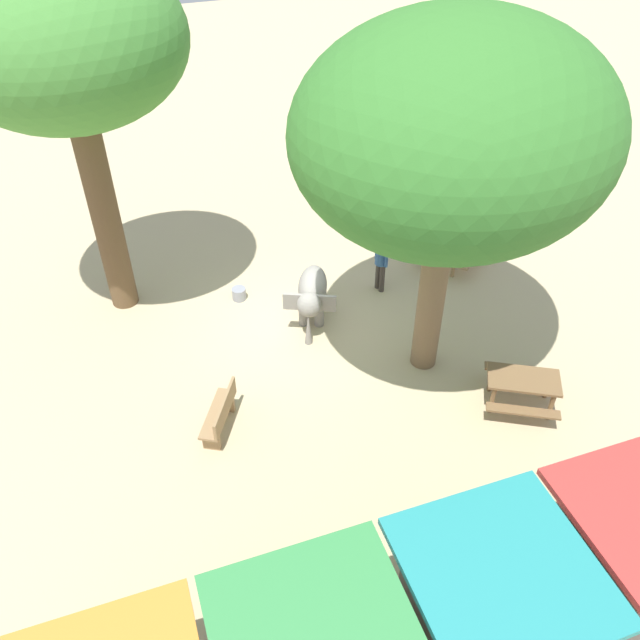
{
  "coord_description": "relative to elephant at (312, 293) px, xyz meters",
  "views": [
    {
      "loc": [
        3.63,
        11.85,
        10.58
      ],
      "look_at": [
        -0.22,
        0.83,
        0.8
      ],
      "focal_mm": 37.07,
      "sensor_mm": 36.0,
      "label": 1
    }
  ],
  "objects": [
    {
      "name": "shade_tree_main",
      "position": [
        -1.94,
        2.28,
        4.71
      ],
      "size": [
        6.06,
        5.55,
        7.72
      ],
      "color": "brown",
      "rests_on": "ground_plane"
    },
    {
      "name": "market_stall_red",
      "position": [
        -2.38,
        8.54,
        0.31
      ],
      "size": [
        2.5,
        2.5,
        2.52
      ],
      "color": "#59514C",
      "rests_on": "ground_plane"
    },
    {
      "name": "wooden_bench",
      "position": [
        2.91,
        2.77,
        -0.36
      ],
      "size": [
        1.03,
        1.42,
        0.88
      ],
      "rotation": [
        0.0,
        0.0,
        4.2
      ],
      "color": "#9E7A51",
      "rests_on": "ground_plane"
    },
    {
      "name": "shade_tree_secondary",
      "position": [
        4.32,
        -2.28,
        5.56
      ],
      "size": [
        4.93,
        4.52,
        8.24
      ],
      "color": "brown",
      "rests_on": "ground_plane"
    },
    {
      "name": "feed_bucket",
      "position": [
        1.52,
        -1.41,
        -0.67
      ],
      "size": [
        0.36,
        0.36,
        0.32
      ],
      "primitive_type": "cylinder",
      "color": "gray",
      "rests_on": "ground_plane"
    },
    {
      "name": "market_stall_teal",
      "position": [
        0.22,
        8.54,
        0.31
      ],
      "size": [
        2.5,
        2.5,
        2.52
      ],
      "color": "#59514C",
      "rests_on": "ground_plane"
    },
    {
      "name": "ground_plane",
      "position": [
        0.36,
        0.17,
        -0.83
      ],
      "size": [
        60.0,
        60.0,
        0.0
      ],
      "primitive_type": "plane",
      "color": "tan"
    },
    {
      "name": "picnic_table_near",
      "position": [
        -4.41,
        -1.11,
        -0.24
      ],
      "size": [
        2.1,
        2.1,
        0.78
      ],
      "rotation": [
        0.0,
        0.0,
        3.86
      ],
      "color": "#9E7A51",
      "rests_on": "ground_plane"
    },
    {
      "name": "person_handler",
      "position": [
        -2.07,
        -0.6,
        0.12
      ],
      "size": [
        0.32,
        0.5,
        1.62
      ],
      "rotation": [
        0.0,
        0.0,
        0.21
      ],
      "color": "#3F3833",
      "rests_on": "ground_plane"
    },
    {
      "name": "elephant",
      "position": [
        0.0,
        0.0,
        0.0
      ],
      "size": [
        1.5,
        1.84,
        1.29
      ],
      "rotation": [
        0.0,
        0.0,
        1.15
      ],
      "color": "gray",
      "rests_on": "ground_plane"
    },
    {
      "name": "picnic_table_far",
      "position": [
        -3.28,
        4.18,
        -0.24
      ],
      "size": [
        2.03,
        2.02,
        0.78
      ],
      "rotation": [
        0.0,
        0.0,
        5.78
      ],
      "color": "brown",
      "rests_on": "ground_plane"
    }
  ]
}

